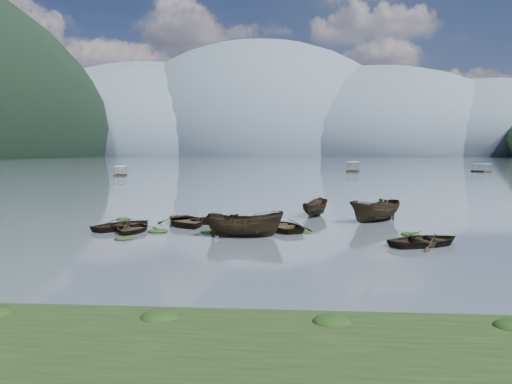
# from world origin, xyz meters

# --- Properties ---
(ground_plane) EXTENTS (2400.00, 2400.00, 0.00)m
(ground_plane) POSITION_xyz_m (0.00, 0.00, 0.00)
(ground_plane) COLOR #49515B
(near_shore) EXTENTS (60.00, 6.00, 0.50)m
(near_shore) POSITION_xyz_m (0.00, -14.00, 0.00)
(near_shore) COLOR black
(near_shore) RESTS_ON ground
(haze_mtn_a) EXTENTS (520.00, 520.00, 280.00)m
(haze_mtn_a) POSITION_xyz_m (-260.00, 900.00, 0.00)
(haze_mtn_a) COLOR #475666
(haze_mtn_a) RESTS_ON ground
(haze_mtn_b) EXTENTS (520.00, 520.00, 340.00)m
(haze_mtn_b) POSITION_xyz_m (-60.00, 900.00, 0.00)
(haze_mtn_b) COLOR #475666
(haze_mtn_b) RESTS_ON ground
(haze_mtn_c) EXTENTS (520.00, 520.00, 260.00)m
(haze_mtn_c) POSITION_xyz_m (140.00, 900.00, 0.00)
(haze_mtn_c) COLOR #475666
(haze_mtn_c) RESTS_ON ground
(haze_mtn_d) EXTENTS (520.00, 520.00, 220.00)m
(haze_mtn_d) POSITION_xyz_m (320.00, 900.00, 0.00)
(haze_mtn_d) COLOR #475666
(haze_mtn_d) RESTS_ON ground
(rowboat_0) EXTENTS (3.00, 4.07, 0.81)m
(rowboat_0) POSITION_xyz_m (-7.35, 4.69, 0.00)
(rowboat_0) COLOR black
(rowboat_0) RESTS_ON ground
(rowboat_1) EXTENTS (4.94, 5.31, 0.90)m
(rowboat_1) POSITION_xyz_m (-8.28, 5.82, 0.00)
(rowboat_1) COLOR black
(rowboat_1) RESTS_ON ground
(rowboat_2) EXTENTS (4.63, 1.76, 1.79)m
(rowboat_2) POSITION_xyz_m (0.01, 3.19, 0.00)
(rowboat_2) COLOR black
(rowboat_2) RESTS_ON ground
(rowboat_3) EXTENTS (4.80, 5.38, 0.92)m
(rowboat_3) POSITION_xyz_m (2.09, 6.25, 0.00)
(rowboat_3) COLOR black
(rowboat_3) RESTS_ON ground
(rowboat_4) EXTENTS (5.39, 4.91, 0.91)m
(rowboat_4) POSITION_xyz_m (10.09, 1.36, 0.00)
(rowboat_4) COLOR black
(rowboat_4) RESTS_ON ground
(rowboat_5) EXTENTS (4.95, 4.61, 1.90)m
(rowboat_5) POSITION_xyz_m (8.79, 10.39, 0.00)
(rowboat_5) COLOR black
(rowboat_5) RESTS_ON ground
(rowboat_6) EXTENTS (5.24, 5.83, 0.99)m
(rowboat_6) POSITION_xyz_m (-4.50, 7.67, 0.00)
(rowboat_6) COLOR black
(rowboat_6) RESTS_ON ground
(rowboat_7) EXTENTS (5.42, 4.70, 0.94)m
(rowboat_7) POSITION_xyz_m (-2.45, 8.95, 0.00)
(rowboat_7) COLOR black
(rowboat_7) RESTS_ON ground
(rowboat_8) EXTENTS (2.74, 4.26, 1.54)m
(rowboat_8) POSITION_xyz_m (4.57, 13.45, 0.00)
(rowboat_8) COLOR black
(rowboat_8) RESTS_ON ground
(weed_clump_0) EXTENTS (1.26, 1.03, 0.28)m
(weed_clump_0) POSITION_xyz_m (-5.62, 4.56, 0.00)
(weed_clump_0) COLOR black
(weed_clump_0) RESTS_ON ground
(weed_clump_1) EXTENTS (1.11, 0.89, 0.24)m
(weed_clump_1) POSITION_xyz_m (-6.90, 1.84, 0.00)
(weed_clump_1) COLOR black
(weed_clump_1) RESTS_ON ground
(weed_clump_2) EXTENTS (1.24, 0.99, 0.27)m
(weed_clump_2) POSITION_xyz_m (-2.30, 4.69, 0.00)
(weed_clump_2) COLOR black
(weed_clump_2) RESTS_ON ground
(weed_clump_3) EXTENTS (0.77, 0.65, 0.17)m
(weed_clump_3) POSITION_xyz_m (3.72, 5.03, 0.00)
(weed_clump_3) COLOR black
(weed_clump_3) RESTS_ON ground
(weed_clump_4) EXTENTS (1.17, 0.93, 0.24)m
(weed_clump_4) POSITION_xyz_m (10.01, 4.74, 0.00)
(weed_clump_4) COLOR black
(weed_clump_4) RESTS_ON ground
(weed_clump_5) EXTENTS (1.11, 0.90, 0.24)m
(weed_clump_5) POSITION_xyz_m (-9.78, 10.14, 0.00)
(weed_clump_5) COLOR black
(weed_clump_5) RESTS_ON ground
(weed_clump_6) EXTENTS (1.01, 0.84, 0.21)m
(weed_clump_6) POSITION_xyz_m (-0.84, 8.09, 0.00)
(weed_clump_6) COLOR black
(weed_clump_6) RESTS_ON ground
(weed_clump_7) EXTENTS (1.20, 0.96, 0.26)m
(weed_clump_7) POSITION_xyz_m (8.59, 11.67, 0.00)
(weed_clump_7) COLOR black
(weed_clump_7) RESTS_ON ground
(pontoon_left) EXTENTS (3.16, 5.62, 2.03)m
(pontoon_left) POSITION_xyz_m (-34.89, 80.01, 0.00)
(pontoon_left) COLOR black
(pontoon_left) RESTS_ON ground
(pontoon_centre) EXTENTS (4.23, 7.17, 2.57)m
(pontoon_centre) POSITION_xyz_m (18.44, 107.97, 0.00)
(pontoon_centre) COLOR black
(pontoon_centre) RESTS_ON ground
(pontoon_right) EXTENTS (3.63, 5.92, 2.11)m
(pontoon_right) POSITION_xyz_m (51.97, 109.33, 0.00)
(pontoon_right) COLOR black
(pontoon_right) RESTS_ON ground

